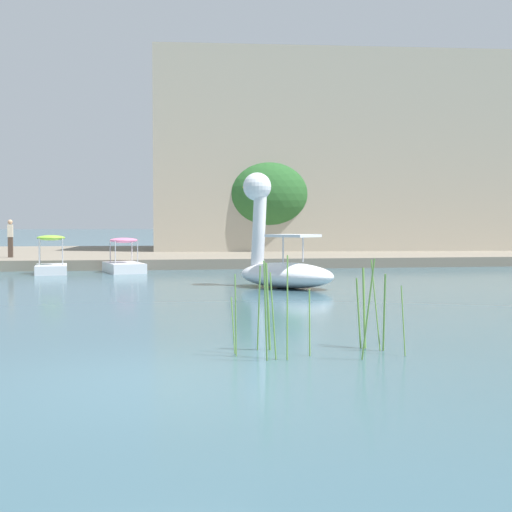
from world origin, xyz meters
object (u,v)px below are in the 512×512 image
(swan_boat, at_px, (280,257))
(pedal_boat_lime, at_px, (51,263))
(pedal_boat_pink, at_px, (124,262))
(person_on_path, at_px, (10,237))
(tree_willow_overhanging, at_px, (268,196))

(swan_boat, xyz_separation_m, pedal_boat_lime, (-7.47, 7.03, -0.47))
(pedal_boat_lime, bearing_deg, pedal_boat_pink, 7.89)
(swan_boat, distance_m, pedal_boat_pink, 8.82)
(pedal_boat_pink, xyz_separation_m, person_on_path, (-5.02, 4.25, 0.91))
(swan_boat, height_order, pedal_boat_lime, swan_boat)
(pedal_boat_pink, distance_m, tree_willow_overhanging, 14.32)
(pedal_boat_pink, height_order, person_on_path, person_on_path)
(pedal_boat_pink, relative_size, tree_willow_overhanging, 0.28)
(pedal_boat_pink, height_order, pedal_boat_lime, pedal_boat_lime)
(pedal_boat_lime, height_order, person_on_path, person_on_path)
(swan_boat, xyz_separation_m, person_on_path, (-9.78, 11.65, 0.41))
(swan_boat, height_order, tree_willow_overhanging, tree_willow_overhanging)
(tree_willow_overhanging, distance_m, person_on_path, 14.94)
(tree_willow_overhanging, bearing_deg, pedal_boat_lime, -131.29)
(swan_boat, relative_size, person_on_path, 2.07)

